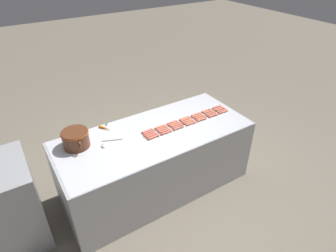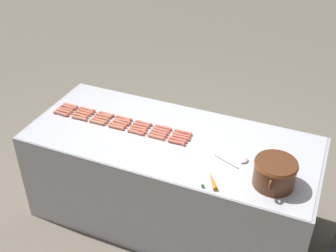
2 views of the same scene
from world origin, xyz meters
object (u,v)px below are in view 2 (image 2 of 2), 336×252
hot_dog_30 (97,122)px  hot_dog_17 (121,123)px  hot_dog_31 (116,127)px  hot_dog_21 (64,111)px  hot_dog_15 (83,113)px  hot_dog_22 (80,116)px  bean_pot (275,172)px  hot_dog_19 (160,132)px  hot_dog_2 (106,114)px  hot_dog_6 (183,132)px  hot_dog_16 (101,118)px  hot_dog_26 (158,135)px  hot_dog_0 (71,105)px  hot_dog_23 (100,120)px  hot_dog_13 (182,135)px  hot_dog_4 (144,123)px  hot_dog_32 (136,132)px  hot_dog_28 (61,114)px  hot_dog_20 (181,137)px  hot_dog_11 (141,125)px  hot_dog_33 (156,137)px  hot_dog_3 (124,118)px  hot_dog_27 (178,140)px  hot_dog_8 (86,112)px  hot_dog_1 (87,109)px  hot_dog_34 (176,142)px  hot_dog_24 (118,125)px  hot_dog_10 (123,121)px  hot_dog_25 (138,130)px  hot_dog_29 (79,118)px  hot_dog_9 (104,116)px  hot_dog_12 (161,130)px  hot_dog_18 (139,127)px  carrot (212,181)px  hot_dog_14 (66,109)px

hot_dog_30 → hot_dog_17: bearing=111.2°
hot_dog_31 → hot_dog_21: bearing=-93.8°
hot_dog_15 → hot_dog_22: size_ratio=1.00×
hot_dog_31 → bean_pot: bean_pot is taller
hot_dog_19 → hot_dog_2: bearing=-97.4°
hot_dog_6 → hot_dog_16: size_ratio=1.00×
hot_dog_22 → hot_dog_26: size_ratio=1.00×
hot_dog_0 → bean_pot: bean_pot is taller
hot_dog_23 → hot_dog_21: bearing=-90.5°
hot_dog_13 → hot_dog_6: bearing=-178.5°
hot_dog_4 → hot_dog_32: size_ratio=1.00×
hot_dog_28 → bean_pot: size_ratio=0.42×
hot_dog_17 → hot_dog_20: (0.00, 0.52, 0.00)m
hot_dog_11 → hot_dog_15: bearing=-86.4°
hot_dog_15 → hot_dog_28: size_ratio=1.00×
hot_dog_28 → hot_dog_33: bearing=90.3°
hot_dog_3 → hot_dog_27: size_ratio=1.00×
hot_dog_26 → hot_dog_33: (0.03, -0.00, 0.00)m
hot_dog_6 → hot_dog_8: (0.04, -0.87, 0.00)m
hot_dog_1 → hot_dog_34: same height
hot_dog_16 → hot_dog_24: (0.04, 0.18, 0.00)m
hot_dog_10 → hot_dog_25: bearing=67.6°
hot_dog_30 → hot_dog_34: size_ratio=1.00×
hot_dog_6 → hot_dog_15: 0.88m
hot_dog_6 → hot_dog_13: bearing=1.5°
hot_dog_25 → hot_dog_29: 0.52m
hot_dog_2 → hot_dog_30: 0.14m
hot_dog_8 → hot_dog_15: 0.04m
hot_dog_9 → hot_dog_22: size_ratio=1.00×
hot_dog_12 → hot_dog_22: 0.71m
hot_dog_34 → hot_dog_28: bearing=-89.9°
hot_dog_2 → hot_dog_10: size_ratio=1.00×
hot_dog_0 → hot_dog_2: bearing=89.9°
hot_dog_1 → hot_dog_18: 0.53m
hot_dog_33 → carrot: carrot is taller
hot_dog_12 → hot_dog_14: same height
hot_dog_17 → hot_dog_18: same height
hot_dog_10 → hot_dog_15: (0.03, -0.36, 0.00)m
hot_dog_28 → hot_dog_32: (-0.00, 0.70, 0.00)m
hot_dog_13 → hot_dog_25: bearing=-78.2°
hot_dog_6 → hot_dog_31: (0.14, -0.52, 0.00)m
hot_dog_17 → hot_dog_29: 0.36m
hot_dog_14 → hot_dog_21: size_ratio=1.00×
hot_dog_0 → hot_dog_28: size_ratio=1.00×
hot_dog_1 → carrot: bearing=70.0°
hot_dog_2 → hot_dog_20: same height
hot_dog_2 → hot_dog_3: 0.17m
hot_dog_33 → bean_pot: 0.96m
hot_dog_15 → hot_dog_24: same height
hot_dog_10 → hot_dog_19: (0.03, 0.35, 0.00)m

